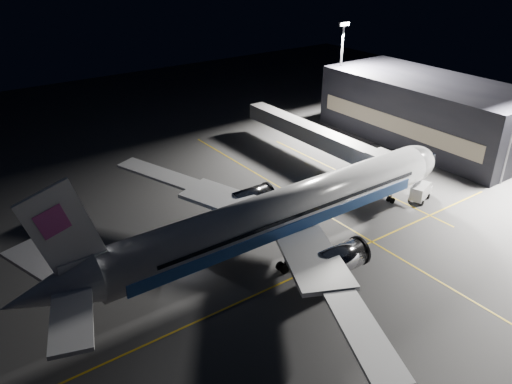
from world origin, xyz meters
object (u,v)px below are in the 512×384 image
object	(u,v)px
service_truck	(421,191)
baggage_tug	(170,243)
safety_cone_a	(261,197)
safety_cone_c	(255,193)
safety_cone_b	(236,242)
airliner	(278,213)
floodlight_mast_north	(341,64)
jet_bridge	(319,137)

from	to	relation	value
service_truck	baggage_tug	bearing A→B (deg)	146.82
service_truck	baggage_tug	size ratio (longest dim) A/B	2.00
safety_cone_a	safety_cone_c	distance (m)	1.77
service_truck	safety_cone_b	world-z (taller)	service_truck
service_truck	safety_cone_c	size ratio (longest dim) A/B	9.82
service_truck	safety_cone_a	distance (m)	24.36
service_truck	safety_cone_b	bearing A→B (deg)	150.53
airliner	floodlight_mast_north	bearing A→B (deg)	37.91
airliner	safety_cone_b	distance (m)	7.35
airliner	floodlight_mast_north	distance (m)	52.56
airliner	jet_bridge	world-z (taller)	airliner
safety_cone_a	safety_cone_c	size ratio (longest dim) A/B	1.16
jet_bridge	safety_cone_a	distance (m)	18.28
jet_bridge	floodlight_mast_north	bearing A→B (deg)	37.74
baggage_tug	safety_cone_a	distance (m)	17.95
safety_cone_c	airliner	bearing A→B (deg)	-114.58
safety_cone_c	safety_cone_b	bearing A→B (deg)	-135.42
safety_cone_a	safety_cone_b	xyz separation A→B (m)	(-10.02, -8.23, -0.04)
baggage_tug	safety_cone_c	xyz separation A→B (m)	(17.56, 6.01, -0.52)
floodlight_mast_north	safety_cone_b	bearing A→B (deg)	-148.02
airliner	baggage_tug	xyz separation A→B (m)	(-11.16, 7.99, -4.38)
service_truck	safety_cone_a	size ratio (longest dim) A/B	8.47
service_truck	baggage_tug	xyz separation A→B (m)	(-37.29, 9.85, -0.56)
baggage_tug	safety_cone_b	distance (m)	8.44
safety_cone_c	jet_bridge	bearing A→B (deg)	13.67
floodlight_mast_north	baggage_tug	bearing A→B (deg)	-155.33
safety_cone_a	safety_cone_c	bearing A→B (deg)	85.97
jet_bridge	safety_cone_c	world-z (taller)	jet_bridge
service_truck	safety_cone_c	bearing A→B (deg)	122.82
airliner	service_truck	bearing A→B (deg)	-4.06
safety_cone_a	safety_cone_c	world-z (taller)	safety_cone_a
jet_bridge	safety_cone_a	bearing A→B (deg)	-160.88
baggage_tug	safety_cone_b	bearing A→B (deg)	-17.95
airliner	jet_bridge	size ratio (longest dim) A/B	1.79
airliner	safety_cone_b	xyz separation A→B (m)	(-3.74, 4.00, -4.89)
baggage_tug	safety_cone_a	xyz separation A→B (m)	(17.44, 4.24, -0.47)
safety_cone_b	safety_cone_c	bearing A→B (deg)	44.58
safety_cone_c	baggage_tug	bearing A→B (deg)	-161.12
safety_cone_b	safety_cone_c	world-z (taller)	safety_cone_b
service_truck	floodlight_mast_north	bearing A→B (deg)	47.78
jet_bridge	safety_cone_c	distance (m)	17.69
jet_bridge	floodlight_mast_north	xyz separation A→B (m)	(18.00, 13.93, 7.79)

